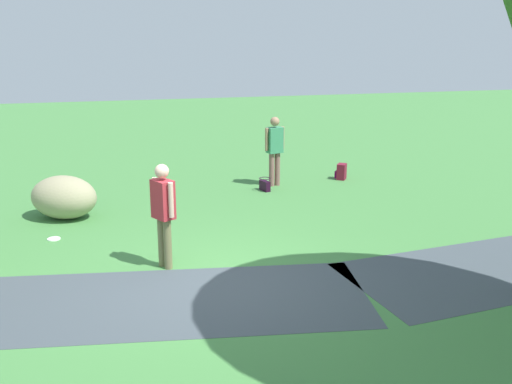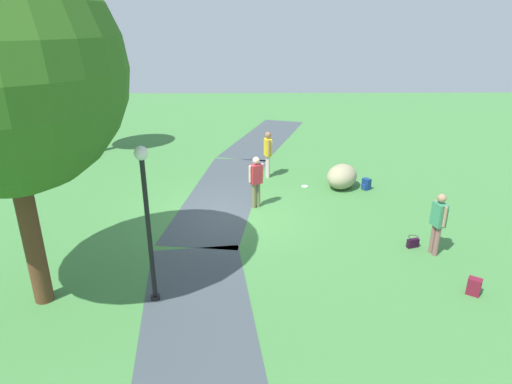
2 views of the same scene
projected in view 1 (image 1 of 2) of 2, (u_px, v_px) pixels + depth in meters
ground_plane at (214, 280)px, 9.35m from camera, size 48.00×48.00×0.00m
footpath_segment_mid at (85, 305)px, 8.53m from camera, size 8.23×3.32×0.01m
lawn_boulder at (64, 197)px, 12.27m from camera, size 1.70×1.58×0.87m
woman_with_handbag at (275, 146)px, 14.63m from camera, size 0.51×0.32×1.68m
man_near_boulder at (163, 208)px, 9.61m from camera, size 0.38×0.47×1.70m
handbag_on_grass at (265, 185)px, 14.38m from camera, size 0.34×0.34×0.31m
backpack_by_boulder at (75, 197)px, 13.18m from camera, size 0.34×0.35×0.40m
spare_backpack_on_lawn at (341, 172)px, 15.44m from camera, size 0.35×0.34×0.40m
frisbee_on_grass at (54, 239)px, 11.13m from camera, size 0.24×0.24×0.02m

